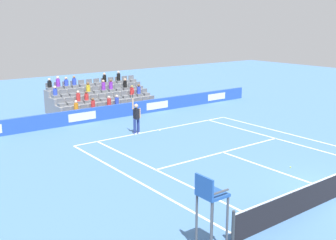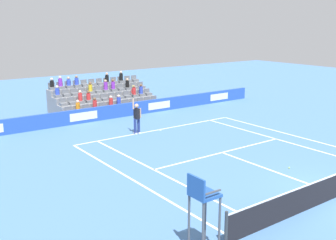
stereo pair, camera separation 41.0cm
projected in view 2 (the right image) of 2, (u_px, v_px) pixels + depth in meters
name	position (u px, v px, depth m)	size (l,w,h in m)	color
line_baseline	(159.00, 130.00, 24.62)	(10.97, 0.10, 0.01)	white
line_service	(222.00, 152.00, 20.31)	(8.23, 0.10, 0.01)	white
line_centre_service	(273.00, 171.00, 17.80)	(0.10, 6.40, 0.01)	white
line_singles_sideline_left	(160.00, 173.00, 17.59)	(0.10, 11.89, 0.01)	white
line_singles_sideline_right	(283.00, 141.00, 22.31)	(0.10, 11.89, 0.01)	white
line_doubles_sideline_left	(133.00, 180.00, 16.81)	(0.10, 11.89, 0.01)	white
line_doubles_sideline_right	(298.00, 137.00, 23.10)	(0.10, 11.89, 0.01)	white
line_centre_mark	(160.00, 130.00, 24.54)	(0.10, 0.20, 0.01)	white
sponsor_barrier	(123.00, 110.00, 27.89)	(23.65, 0.22, 0.92)	blue
tennis_player	(137.00, 117.00, 23.51)	(0.53, 0.36, 2.85)	navy
umpire_chair	(203.00, 203.00, 11.14)	(0.70, 0.70, 2.34)	#474C54
stadium_stand	(103.00, 100.00, 30.14)	(7.44, 3.80, 2.63)	gray
loose_tennis_ball	(289.00, 168.00, 18.08)	(0.07, 0.07, 0.07)	#D1E533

